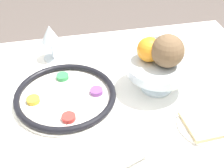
# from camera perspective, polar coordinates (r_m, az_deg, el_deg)

# --- Properties ---
(seder_plate) EXTENTS (0.32, 0.32, 0.03)m
(seder_plate) POSITION_cam_1_polar(r_m,az_deg,el_deg) (1.00, -8.52, -2.17)
(seder_plate) COLOR silver
(seder_plate) RESTS_ON dining_table
(wine_glass) EXTENTS (0.07, 0.07, 0.14)m
(wine_glass) POSITION_cam_1_polar(r_m,az_deg,el_deg) (1.15, -11.27, 8.71)
(wine_glass) COLOR silver
(wine_glass) RESTS_ON dining_table
(fruit_stand) EXTENTS (0.21, 0.21, 0.10)m
(fruit_stand) POSITION_cam_1_polar(r_m,az_deg,el_deg) (1.00, 8.47, 2.74)
(fruit_stand) COLOR silver
(fruit_stand) RESTS_ON dining_table
(orange_fruit) EXTENTS (0.08, 0.08, 0.08)m
(orange_fruit) POSITION_cam_1_polar(r_m,az_deg,el_deg) (0.98, 6.82, 6.29)
(orange_fruit) COLOR orange
(orange_fruit) RESTS_ON fruit_stand
(coconut) EXTENTS (0.10, 0.10, 0.10)m
(coconut) POSITION_cam_1_polar(r_m,az_deg,el_deg) (0.96, 10.15, 5.98)
(coconut) COLOR brown
(coconut) RESTS_ON fruit_stand
(bread_plate) EXTENTS (0.16, 0.16, 0.02)m
(bread_plate) POSITION_cam_1_polar(r_m,az_deg,el_deg) (0.94, 16.73, -7.10)
(bread_plate) COLOR silver
(bread_plate) RESTS_ON dining_table
(napkin_roll) EXTENTS (0.15, 0.09, 0.05)m
(napkin_roll) POSITION_cam_1_polar(r_m,az_deg,el_deg) (0.81, 1.68, -13.71)
(napkin_roll) COLOR white
(napkin_roll) RESTS_ON dining_table
(cup_mid) EXTENTS (0.07, 0.07, 0.08)m
(cup_mid) POSITION_cam_1_polar(r_m,az_deg,el_deg) (1.22, 8.02, 7.89)
(cup_mid) COLOR silver
(cup_mid) RESTS_ON dining_table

